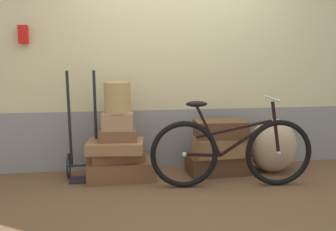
{
  "coord_description": "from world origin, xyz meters",
  "views": [
    {
      "loc": [
        -0.76,
        -3.72,
        1.37
      ],
      "look_at": [
        -0.16,
        0.29,
        0.71
      ],
      "focal_mm": 40.58,
      "sensor_mm": 36.0,
      "label": 1
    }
  ],
  "objects_px": {
    "burlap_sack": "(273,145)",
    "suitcase_3": "(118,135)",
    "suitcase_0": "(120,169)",
    "suitcase_4": "(118,121)",
    "suitcase_7": "(221,129)",
    "suitcase_2": "(116,146)",
    "wicker_basket": "(117,97)",
    "suitcase_5": "(218,164)",
    "suitcase_6": "(221,147)",
    "luggage_trolley": "(84,153)",
    "bicycle": "(231,152)",
    "suitcase_1": "(118,155)"
  },
  "relations": [
    {
      "from": "burlap_sack",
      "to": "suitcase_3",
      "type": "bearing_deg",
      "value": -179.87
    },
    {
      "from": "suitcase_0",
      "to": "suitcase_4",
      "type": "relative_size",
      "value": 2.18
    },
    {
      "from": "suitcase_7",
      "to": "burlap_sack",
      "type": "bearing_deg",
      "value": 2.87
    },
    {
      "from": "suitcase_2",
      "to": "suitcase_7",
      "type": "relative_size",
      "value": 1.04
    },
    {
      "from": "suitcase_7",
      "to": "wicker_basket",
      "type": "bearing_deg",
      "value": -177.83
    },
    {
      "from": "suitcase_5",
      "to": "suitcase_6",
      "type": "relative_size",
      "value": 1.19
    },
    {
      "from": "suitcase_7",
      "to": "wicker_basket",
      "type": "height_order",
      "value": "wicker_basket"
    },
    {
      "from": "suitcase_2",
      "to": "luggage_trolley",
      "type": "xyz_separation_m",
      "value": [
        -0.35,
        0.11,
        -0.09
      ]
    },
    {
      "from": "wicker_basket",
      "to": "suitcase_2",
      "type": "bearing_deg",
      "value": -140.26
    },
    {
      "from": "suitcase_7",
      "to": "luggage_trolley",
      "type": "distance_m",
      "value": 1.56
    },
    {
      "from": "suitcase_4",
      "to": "suitcase_5",
      "type": "distance_m",
      "value": 1.27
    },
    {
      "from": "suitcase_5",
      "to": "suitcase_2",
      "type": "bearing_deg",
      "value": 178.8
    },
    {
      "from": "suitcase_2",
      "to": "suitcase_7",
      "type": "bearing_deg",
      "value": 7.37
    },
    {
      "from": "suitcase_4",
      "to": "burlap_sack",
      "type": "height_order",
      "value": "suitcase_4"
    },
    {
      "from": "suitcase_2",
      "to": "burlap_sack",
      "type": "height_order",
      "value": "burlap_sack"
    },
    {
      "from": "suitcase_6",
      "to": "bicycle",
      "type": "relative_size",
      "value": 0.35
    },
    {
      "from": "burlap_sack",
      "to": "suitcase_0",
      "type": "bearing_deg",
      "value": 179.9
    },
    {
      "from": "suitcase_0",
      "to": "wicker_basket",
      "type": "distance_m",
      "value": 0.8
    },
    {
      "from": "suitcase_0",
      "to": "suitcase_5",
      "type": "distance_m",
      "value": 1.13
    },
    {
      "from": "wicker_basket",
      "to": "bicycle",
      "type": "height_order",
      "value": "wicker_basket"
    },
    {
      "from": "suitcase_7",
      "to": "burlap_sack",
      "type": "distance_m",
      "value": 0.67
    },
    {
      "from": "wicker_basket",
      "to": "burlap_sack",
      "type": "distance_m",
      "value": 1.89
    },
    {
      "from": "suitcase_2",
      "to": "burlap_sack",
      "type": "distance_m",
      "value": 1.82
    },
    {
      "from": "suitcase_6",
      "to": "burlap_sack",
      "type": "height_order",
      "value": "burlap_sack"
    },
    {
      "from": "luggage_trolley",
      "to": "suitcase_3",
      "type": "bearing_deg",
      "value": -13.46
    },
    {
      "from": "suitcase_5",
      "to": "wicker_basket",
      "type": "height_order",
      "value": "wicker_basket"
    },
    {
      "from": "burlap_sack",
      "to": "bicycle",
      "type": "height_order",
      "value": "bicycle"
    },
    {
      "from": "suitcase_1",
      "to": "suitcase_4",
      "type": "distance_m",
      "value": 0.39
    },
    {
      "from": "suitcase_4",
      "to": "luggage_trolley",
      "type": "relative_size",
      "value": 0.28
    },
    {
      "from": "suitcase_2",
      "to": "suitcase_4",
      "type": "bearing_deg",
      "value": 26.35
    },
    {
      "from": "suitcase_1",
      "to": "suitcase_5",
      "type": "distance_m",
      "value": 1.17
    },
    {
      "from": "suitcase_6",
      "to": "burlap_sack",
      "type": "bearing_deg",
      "value": -3.86
    },
    {
      "from": "suitcase_3",
      "to": "suitcase_2",
      "type": "bearing_deg",
      "value": -149.93
    },
    {
      "from": "suitcase_0",
      "to": "luggage_trolley",
      "type": "bearing_deg",
      "value": 166.24
    },
    {
      "from": "suitcase_5",
      "to": "suitcase_6",
      "type": "height_order",
      "value": "suitcase_6"
    },
    {
      "from": "suitcase_4",
      "to": "bicycle",
      "type": "relative_size",
      "value": 0.2
    },
    {
      "from": "suitcase_0",
      "to": "wicker_basket",
      "type": "bearing_deg",
      "value": 165.26
    },
    {
      "from": "luggage_trolley",
      "to": "burlap_sack",
      "type": "distance_m",
      "value": 2.18
    },
    {
      "from": "suitcase_5",
      "to": "luggage_trolley",
      "type": "xyz_separation_m",
      "value": [
        -1.53,
        0.05,
        0.18
      ]
    },
    {
      "from": "suitcase_1",
      "to": "suitcase_5",
      "type": "relative_size",
      "value": 0.81
    },
    {
      "from": "wicker_basket",
      "to": "suitcase_4",
      "type": "bearing_deg",
      "value": -103.1
    },
    {
      "from": "suitcase_2",
      "to": "bicycle",
      "type": "height_order",
      "value": "bicycle"
    },
    {
      "from": "suitcase_3",
      "to": "suitcase_4",
      "type": "xyz_separation_m",
      "value": [
        0.0,
        -0.01,
        0.15
      ]
    },
    {
      "from": "suitcase_6",
      "to": "wicker_basket",
      "type": "height_order",
      "value": "wicker_basket"
    },
    {
      "from": "suitcase_4",
      "to": "suitcase_6",
      "type": "distance_m",
      "value": 1.21
    },
    {
      "from": "wicker_basket",
      "to": "suitcase_6",
      "type": "bearing_deg",
      "value": -0.61
    },
    {
      "from": "suitcase_7",
      "to": "bicycle",
      "type": "relative_size",
      "value": 0.34
    },
    {
      "from": "luggage_trolley",
      "to": "suitcase_6",
      "type": "bearing_deg",
      "value": -3.43
    },
    {
      "from": "suitcase_1",
      "to": "suitcase_6",
      "type": "height_order",
      "value": "suitcase_6"
    },
    {
      "from": "luggage_trolley",
      "to": "suitcase_2",
      "type": "bearing_deg",
      "value": -16.67
    }
  ]
}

